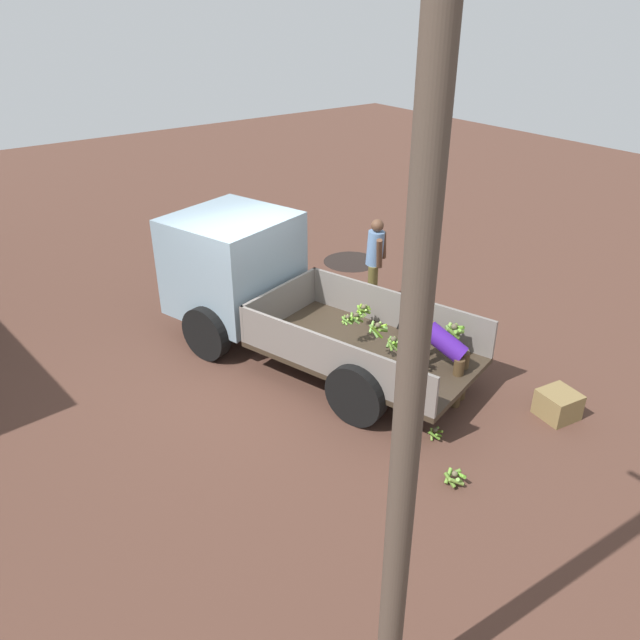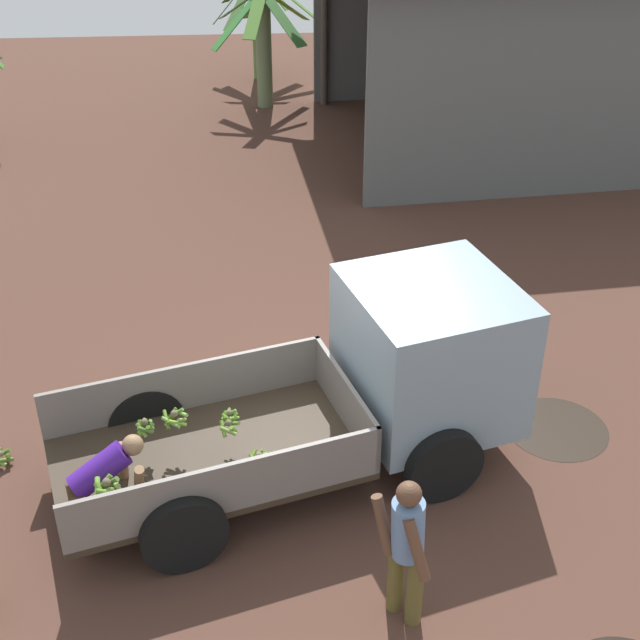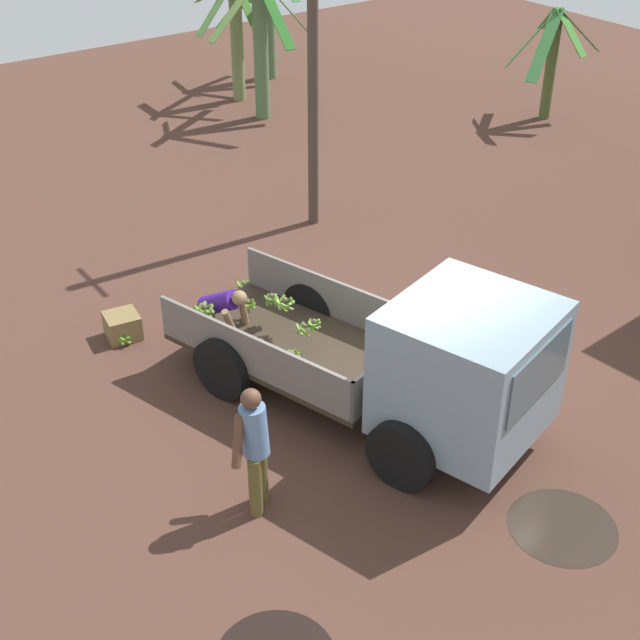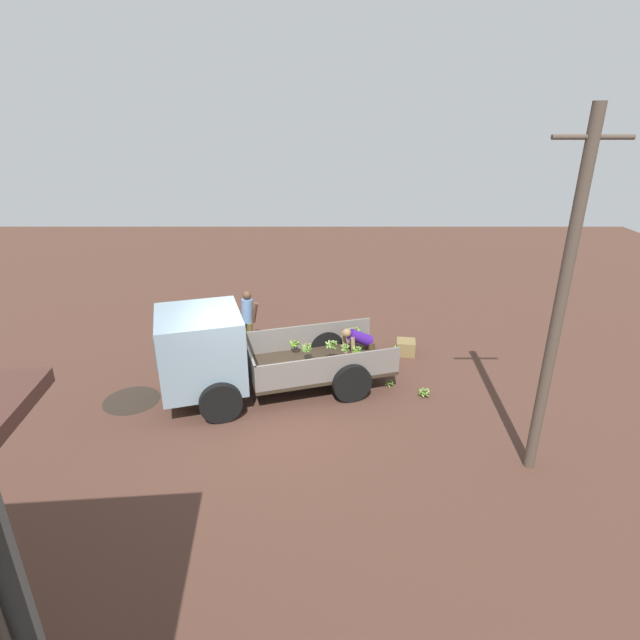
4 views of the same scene
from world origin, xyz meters
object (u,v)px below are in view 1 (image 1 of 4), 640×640
cargo_truck (255,279)px  utility_pole (410,391)px  wooden_crate_0 (558,405)px  person_worker_loading (445,354)px  banana_bunch_on_ground_2 (548,400)px  banana_bunch_on_ground_1 (455,477)px  banana_bunch_on_ground_0 (435,432)px  person_foreground_visitor (375,258)px

cargo_truck → utility_pole: utility_pole is taller
cargo_truck → wooden_crate_0: cargo_truck is taller
person_worker_loading → banana_bunch_on_ground_2: 1.56m
person_worker_loading → banana_bunch_on_ground_1: person_worker_loading is taller
utility_pole → banana_bunch_on_ground_2: utility_pole is taller
banana_bunch_on_ground_1 → wooden_crate_0: (0.08, -2.09, 0.08)m
cargo_truck → wooden_crate_0: (-4.24, -2.09, -0.87)m
banana_bunch_on_ground_0 → wooden_crate_0: bearing=-110.8°
cargo_truck → person_foreground_visitor: 2.37m
person_worker_loading → banana_bunch_on_ground_0: 1.14m
person_worker_loading → person_foreground_visitor: bearing=-45.3°
banana_bunch_on_ground_2 → banana_bunch_on_ground_0: bearing=75.9°
person_foreground_visitor → banana_bunch_on_ground_1: size_ratio=6.10×
person_foreground_visitor → banana_bunch_on_ground_0: size_ratio=7.70×
cargo_truck → banana_bunch_on_ground_1: size_ratio=19.82×
person_foreground_visitor → banana_bunch_on_ground_2: bearing=-44.4°
person_worker_loading → banana_bunch_on_ground_2: size_ratio=4.95×
person_foreground_visitor → banana_bunch_on_ground_2: (-3.85, 0.19, -0.78)m
person_worker_loading → banana_bunch_on_ground_0: size_ratio=5.53×
cargo_truck → banana_bunch_on_ground_0: size_ratio=25.01×
banana_bunch_on_ground_1 → banana_bunch_on_ground_2: (0.28, -2.17, 0.01)m
cargo_truck → wooden_crate_0: 4.80m
cargo_truck → person_foreground_visitor: cargo_truck is taller
banana_bunch_on_ground_0 → wooden_crate_0: 1.78m
banana_bunch_on_ground_1 → wooden_crate_0: bearing=-87.8°
utility_pole → wooden_crate_0: 5.44m
banana_bunch_on_ground_1 → wooden_crate_0: 2.09m
banana_bunch_on_ground_1 → cargo_truck: bearing=0.0°
person_foreground_visitor → person_worker_loading: bearing=-64.3°
banana_bunch_on_ground_0 → banana_bunch_on_ground_1: size_ratio=0.79×
cargo_truck → utility_pole: 6.46m
banana_bunch_on_ground_1 → banana_bunch_on_ground_2: bearing=-82.7°
cargo_truck → person_foreground_visitor: bearing=-111.1°
banana_bunch_on_ground_0 → banana_bunch_on_ground_2: banana_bunch_on_ground_2 is taller
utility_pole → banana_bunch_on_ground_0: utility_pole is taller
cargo_truck → wooden_crate_0: bearing=-170.3°
utility_pole → person_worker_loading: (2.71, -3.50, -2.30)m
utility_pole → banana_bunch_on_ground_1: (1.39, -2.32, -2.90)m
wooden_crate_0 → person_worker_loading: bearing=36.2°
person_worker_loading → banana_bunch_on_ground_2: person_worker_loading is taller
person_worker_loading → banana_bunch_on_ground_0: (-0.61, 0.75, -0.61)m
person_foreground_visitor → banana_bunch_on_ground_2: 3.94m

